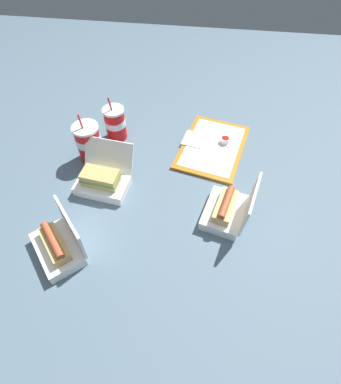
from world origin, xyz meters
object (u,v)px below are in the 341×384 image
Objects in this scene: food_tray at (213,147)px; plastic_fork at (234,140)px; clamshell_hotdog_left at (58,245)px; clamshell_sandwich_front at (103,180)px; clamshell_hotdog_center at (227,210)px; ketchup_cup at (225,140)px; soda_cup_center at (89,142)px; soda_cup_left at (115,123)px.

plastic_fork is at bearing 118.06° from food_tray.
clamshell_sandwich_front is (-0.29, 0.06, 0.00)m from clamshell_hotdog_left.
clamshell_hotdog_center reaches higher than food_tray.
soda_cup_center reaches higher than ketchup_cup.
clamshell_hotdog_left is (0.58, -0.47, 0.03)m from food_tray.
soda_cup_left reaches higher than clamshell_hotdog_left.
plastic_fork is (-0.02, 0.04, -0.01)m from ketchup_cup.
plastic_fork is 0.49× the size of soda_cup_center.
ketchup_cup is at bearing 120.60° from food_tray.
plastic_fork is at bearing 123.54° from clamshell_sandwich_front.
clamshell_hotdog_center is (-0.22, 0.54, 0.00)m from clamshell_hotdog_left.
ketchup_cup is 0.56m from clamshell_sandwich_front.
clamshell_sandwich_front reaches higher than plastic_fork.
food_tray is 0.50m from clamshell_sandwich_front.
soda_cup_left is 0.93× the size of soda_cup_center.
clamshell_hotdog_left reaches higher than ketchup_cup.
clamshell_hotdog_center is at bearing 2.24° from ketchup_cup.
soda_cup_center is at bearing -75.49° from food_tray.
soda_cup_center is at bearing -25.76° from soda_cup_left.
clamshell_hotdog_center is at bearing 111.98° from clamshell_hotdog_left.
clamshell_hotdog_center is at bearing 68.31° from soda_cup_center.
clamshell_hotdog_center reaches higher than clamshell_sandwich_front.
clamshell_hotdog_left is at bearing -40.93° from ketchup_cup.
plastic_fork is 0.51× the size of clamshell_sandwich_front.
ketchup_cup is 0.36× the size of plastic_fork.
ketchup_cup is 0.49m from soda_cup_left.
clamshell_sandwich_front is (0.28, -0.41, 0.04)m from food_tray.
soda_cup_center is (0.15, -0.07, 0.01)m from soda_cup_left.
clamshell_sandwich_front is (0.31, -0.46, 0.02)m from ketchup_cup.
soda_cup_left is (-0.30, -0.02, 0.03)m from clamshell_sandwich_front.
clamshell_hotdog_center is (0.41, -0.02, 0.03)m from plastic_fork.
soda_cup_left reaches higher than ketchup_cup.
plastic_fork is at bearing 176.71° from clamshell_hotdog_center.
ketchup_cup is at bearing 124.22° from clamshell_sandwich_front.
ketchup_cup is 0.18× the size of soda_cup_center.
food_tray is at bearing 104.51° from soda_cup_center.
soda_cup_left is (-0.02, -0.43, 0.07)m from food_tray.
clamshell_hotdog_left is at bearing -39.48° from food_tray.
clamshell_hotdog_left reaches higher than food_tray.
plastic_fork is 0.60m from clamshell_sandwich_front.
clamshell_sandwich_front is 0.48m from clamshell_hotdog_center.
soda_cup_center reaches higher than clamshell_hotdog_center.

